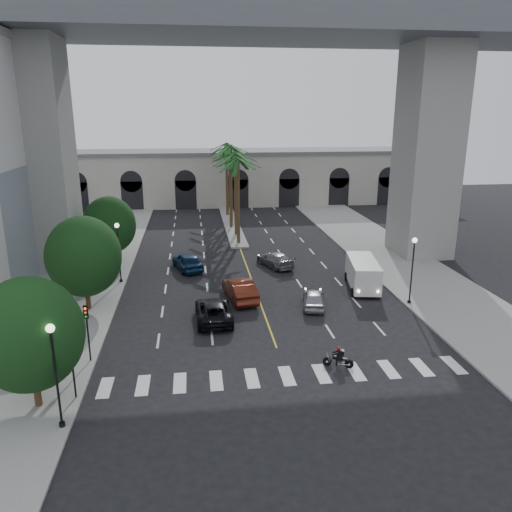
# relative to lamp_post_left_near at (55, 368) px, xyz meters

# --- Properties ---
(ground) EXTENTS (140.00, 140.00, 0.00)m
(ground) POSITION_rel_lamp_post_left_near_xyz_m (11.40, 5.00, -3.22)
(ground) COLOR black
(ground) RESTS_ON ground
(sidewalk_left) EXTENTS (8.00, 100.00, 0.15)m
(sidewalk_left) POSITION_rel_lamp_post_left_near_xyz_m (-3.60, 20.00, -3.15)
(sidewalk_left) COLOR gray
(sidewalk_left) RESTS_ON ground
(sidewalk_right) EXTENTS (8.00, 100.00, 0.15)m
(sidewalk_right) POSITION_rel_lamp_post_left_near_xyz_m (26.40, 20.00, -3.15)
(sidewalk_right) COLOR gray
(sidewalk_right) RESTS_ON ground
(median) EXTENTS (2.00, 24.00, 0.20)m
(median) POSITION_rel_lamp_post_left_near_xyz_m (11.40, 43.00, -3.12)
(median) COLOR gray
(median) RESTS_ON ground
(pier_building) EXTENTS (71.00, 10.50, 8.50)m
(pier_building) POSITION_rel_lamp_post_left_near_xyz_m (11.40, 60.00, 1.04)
(pier_building) COLOR beige
(pier_building) RESTS_ON ground
(bridge) EXTENTS (75.00, 13.00, 26.00)m
(bridge) POSITION_rel_lamp_post_left_near_xyz_m (14.82, 27.00, 15.29)
(bridge) COLOR gray
(bridge) RESTS_ON ground
(palm_a) EXTENTS (3.20, 3.20, 10.30)m
(palm_a) POSITION_rel_lamp_post_left_near_xyz_m (11.40, 33.00, 5.88)
(palm_a) COLOR #47331E
(palm_a) RESTS_ON ground
(palm_b) EXTENTS (3.20, 3.20, 10.60)m
(palm_b) POSITION_rel_lamp_post_left_near_xyz_m (11.50, 37.00, 6.15)
(palm_b) COLOR #47331E
(palm_b) RESTS_ON ground
(palm_c) EXTENTS (3.20, 3.20, 10.10)m
(palm_c) POSITION_rel_lamp_post_left_near_xyz_m (11.20, 41.00, 5.69)
(palm_c) COLOR #47331E
(palm_c) RESTS_ON ground
(palm_d) EXTENTS (3.20, 3.20, 10.90)m
(palm_d) POSITION_rel_lamp_post_left_near_xyz_m (11.55, 45.00, 6.43)
(palm_d) COLOR #47331E
(palm_d) RESTS_ON ground
(palm_e) EXTENTS (3.20, 3.20, 10.40)m
(palm_e) POSITION_rel_lamp_post_left_near_xyz_m (11.30, 49.00, 5.97)
(palm_e) COLOR #47331E
(palm_e) RESTS_ON ground
(palm_f) EXTENTS (3.20, 3.20, 10.70)m
(palm_f) POSITION_rel_lamp_post_left_near_xyz_m (11.60, 53.00, 6.24)
(palm_f) COLOR #47331E
(palm_f) RESTS_ON ground
(street_tree_near) EXTENTS (5.20, 5.20, 6.89)m
(street_tree_near) POSITION_rel_lamp_post_left_near_xyz_m (-1.60, 2.00, 0.80)
(street_tree_near) COLOR #382616
(street_tree_near) RESTS_ON ground
(street_tree_mid) EXTENTS (5.44, 5.44, 7.21)m
(street_tree_mid) POSITION_rel_lamp_post_left_near_xyz_m (-1.60, 15.00, 0.99)
(street_tree_mid) COLOR #382616
(street_tree_mid) RESTS_ON ground
(street_tree_far) EXTENTS (5.04, 5.04, 6.68)m
(street_tree_far) POSITION_rel_lamp_post_left_near_xyz_m (-1.60, 27.00, 0.68)
(street_tree_far) COLOR #382616
(street_tree_far) RESTS_ON ground
(lamp_post_left_near) EXTENTS (0.40, 0.40, 5.35)m
(lamp_post_left_near) POSITION_rel_lamp_post_left_near_xyz_m (0.00, 0.00, 0.00)
(lamp_post_left_near) COLOR black
(lamp_post_left_near) RESTS_ON ground
(lamp_post_left_far) EXTENTS (0.40, 0.40, 5.35)m
(lamp_post_left_far) POSITION_rel_lamp_post_left_near_xyz_m (0.00, 21.00, 0.00)
(lamp_post_left_far) COLOR black
(lamp_post_left_far) RESTS_ON ground
(lamp_post_right) EXTENTS (0.40, 0.40, 5.35)m
(lamp_post_right) POSITION_rel_lamp_post_left_near_xyz_m (22.80, 13.00, 0.00)
(lamp_post_right) COLOR black
(lamp_post_right) RESTS_ON ground
(traffic_signal_near) EXTENTS (0.25, 0.18, 3.65)m
(traffic_signal_near) POSITION_rel_lamp_post_left_near_xyz_m (0.10, 2.50, -0.71)
(traffic_signal_near) COLOR black
(traffic_signal_near) RESTS_ON ground
(traffic_signal_far) EXTENTS (0.25, 0.18, 3.65)m
(traffic_signal_far) POSITION_rel_lamp_post_left_near_xyz_m (0.10, 6.50, -0.71)
(traffic_signal_far) COLOR black
(traffic_signal_far) RESTS_ON ground
(motorcycle_rider) EXTENTS (1.71, 0.77, 1.30)m
(motorcycle_rider) POSITION_rel_lamp_post_left_near_xyz_m (14.61, 4.14, -2.63)
(motorcycle_rider) COLOR black
(motorcycle_rider) RESTS_ON ground
(car_a) EXTENTS (2.42, 4.26, 1.37)m
(car_a) POSITION_rel_lamp_post_left_near_xyz_m (15.35, 13.52, -2.54)
(car_a) COLOR #98999C
(car_a) RESTS_ON ground
(car_b) EXTENTS (2.64, 5.45, 1.72)m
(car_b) POSITION_rel_lamp_post_left_near_xyz_m (9.90, 15.74, -2.36)
(car_b) COLOR #571F11
(car_b) RESTS_ON ground
(car_c) EXTENTS (2.63, 5.42, 1.49)m
(car_c) POSITION_rel_lamp_post_left_near_xyz_m (7.65, 11.88, -2.48)
(car_c) COLOR black
(car_c) RESTS_ON ground
(car_d) EXTENTS (3.55, 5.22, 1.40)m
(car_d) POSITION_rel_lamp_post_left_near_xyz_m (14.11, 24.14, -2.52)
(car_d) COLOR slate
(car_d) RESTS_ON ground
(car_e) EXTENTS (3.32, 5.26, 1.67)m
(car_e) POSITION_rel_lamp_post_left_near_xyz_m (5.74, 24.20, -2.39)
(car_e) COLOR navy
(car_e) RESTS_ON ground
(cargo_van) EXTENTS (3.14, 6.10, 2.48)m
(cargo_van) POSITION_rel_lamp_post_left_near_xyz_m (20.38, 16.99, -1.84)
(cargo_van) COLOR silver
(cargo_van) RESTS_ON ground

